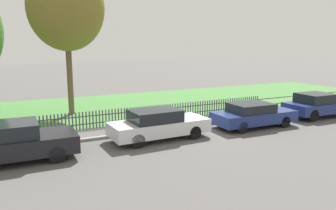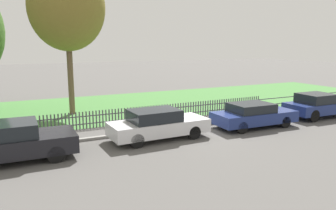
% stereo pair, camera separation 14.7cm
% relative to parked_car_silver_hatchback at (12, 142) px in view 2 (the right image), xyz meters
% --- Properties ---
extents(ground_plane, '(120.00, 120.00, 0.00)m').
position_rel_parked_car_silver_hatchback_xyz_m(ground_plane, '(7.65, 1.24, -0.71)').
color(ground_plane, '#565451').
extents(kerb_stone, '(40.61, 0.20, 0.12)m').
position_rel_parked_car_silver_hatchback_xyz_m(kerb_stone, '(7.65, 1.34, -0.65)').
color(kerb_stone, gray).
rests_on(kerb_stone, ground).
extents(grass_strip, '(40.61, 10.08, 0.01)m').
position_rel_parked_car_silver_hatchback_xyz_m(grass_strip, '(7.65, 8.40, -0.70)').
color(grass_strip, '#477F3D').
rests_on(grass_strip, ground).
extents(park_fence, '(40.61, 0.05, 0.86)m').
position_rel_parked_car_silver_hatchback_xyz_m(park_fence, '(7.65, 3.37, -0.28)').
color(park_fence, '#4C4C51').
rests_on(park_fence, ground).
extents(parked_car_silver_hatchback, '(4.22, 1.93, 1.40)m').
position_rel_parked_car_silver_hatchback_xyz_m(parked_car_silver_hatchback, '(0.00, 0.00, 0.00)').
color(parked_car_silver_hatchback, black).
rests_on(parked_car_silver_hatchback, ground).
extents(parked_car_black_saloon, '(4.36, 1.77, 1.32)m').
position_rel_parked_car_silver_hatchback_xyz_m(parked_car_black_saloon, '(5.71, 0.20, -0.04)').
color(parked_car_black_saloon, silver).
rests_on(parked_car_black_saloon, ground).
extents(parked_car_navy_estate, '(4.25, 1.87, 1.21)m').
position_rel_parked_car_silver_hatchback_xyz_m(parked_car_navy_estate, '(10.85, 0.04, -0.08)').
color(parked_car_navy_estate, navy).
rests_on(parked_car_navy_estate, ground).
extents(parked_car_red_compact, '(3.79, 1.86, 1.35)m').
position_rel_parked_car_silver_hatchback_xyz_m(parked_car_red_compact, '(15.59, 0.19, -0.01)').
color(parked_car_red_compact, navy).
rests_on(parked_car_red_compact, ground).
extents(covered_motorcycle, '(2.02, 0.90, 0.98)m').
position_rel_parked_car_silver_hatchback_xyz_m(covered_motorcycle, '(6.37, 1.94, -0.11)').
color(covered_motorcycle, black).
rests_on(covered_motorcycle, ground).
extents(tree_mid_park, '(4.24, 4.24, 8.55)m').
position_rel_parked_car_silver_hatchback_xyz_m(tree_mid_park, '(3.32, 7.16, 5.38)').
color(tree_mid_park, brown).
rests_on(tree_mid_park, ground).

